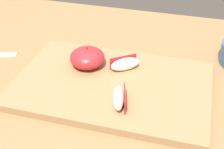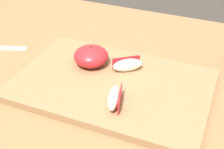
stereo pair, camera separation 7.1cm
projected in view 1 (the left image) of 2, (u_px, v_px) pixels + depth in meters
The scene contains 5 objects.
dining_table at pixel (106, 109), 0.82m from camera, with size 1.48×0.84×0.75m.
cutting_board at pixel (112, 85), 0.72m from camera, with size 0.44×0.29×0.02m.
apple_half_skin_up at pixel (87, 58), 0.76m from camera, with size 0.08×0.08×0.05m.
apple_wedge_near_knife at pixel (125, 64), 0.75m from camera, with size 0.07×0.06×0.03m.
apple_wedge_left at pixel (119, 98), 0.65m from camera, with size 0.04×0.07×0.03m.
Camera 1 is at (0.18, -0.59, 1.19)m, focal length 51.09 mm.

